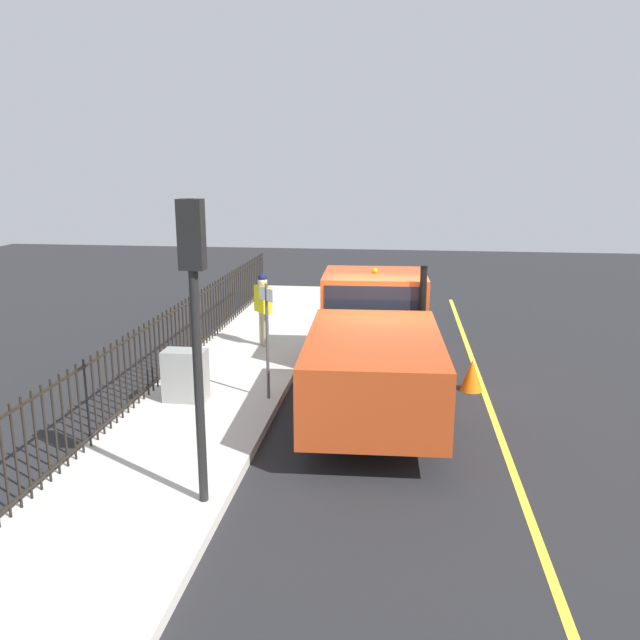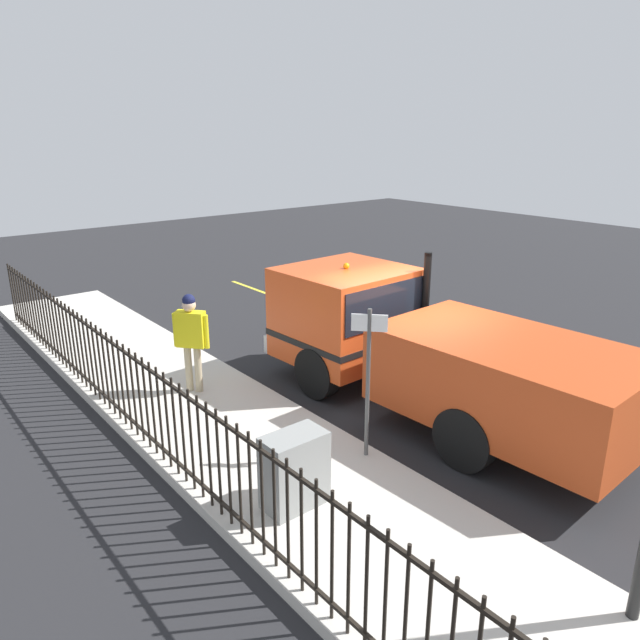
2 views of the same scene
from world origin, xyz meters
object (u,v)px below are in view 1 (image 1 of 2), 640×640
work_truck (374,335)px  street_sign (267,328)px  traffic_light_near (194,293)px  utility_cabinet (185,375)px  traffic_cone (472,375)px  worker_standing (263,302)px

work_truck → street_sign: size_ratio=3.04×
traffic_light_near → street_sign: (-0.06, -3.86, -1.40)m
utility_cabinet → work_truck: bearing=-160.6°
utility_cabinet → street_sign: 1.81m
traffic_light_near → street_sign: 4.10m
work_truck → traffic_cone: bearing=10.5°
utility_cabinet → traffic_cone: bearing=-162.9°
utility_cabinet → street_sign: (-1.53, -0.30, 0.91)m
worker_standing → work_truck: bearing=6.9°
worker_standing → traffic_light_near: 7.70m
utility_cabinet → street_sign: street_sign is taller
worker_standing → street_sign: 3.72m
traffic_light_near → street_sign: traffic_light_near is taller
traffic_cone → street_sign: (3.97, 1.39, 1.24)m
worker_standing → traffic_cone: size_ratio=2.78×
worker_standing → traffic_light_near: (-0.82, 7.46, 1.69)m
worker_standing → street_sign: (-0.88, 3.61, 0.29)m
work_truck → street_sign: (1.97, 0.93, 0.33)m
traffic_light_near → utility_cabinet: size_ratio=4.00×
work_truck → worker_standing: size_ratio=3.73×
worker_standing → traffic_cone: (-4.86, 2.21, -0.95)m
worker_standing → traffic_cone: 5.42m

